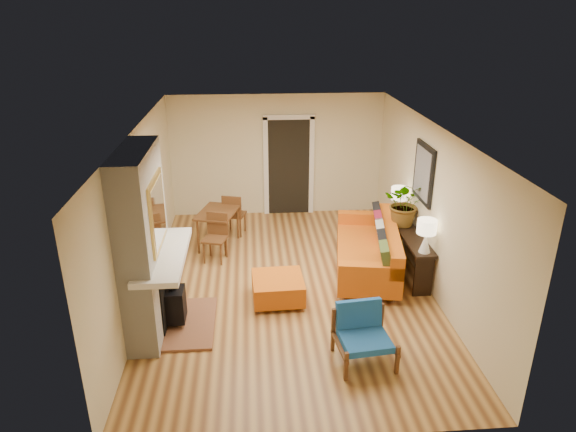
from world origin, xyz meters
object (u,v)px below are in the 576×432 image
object	(u,v)px
ottoman	(278,288)
lamp_near	(426,232)
blue_chair	(362,331)
lamp_far	(399,198)
sofa	(372,250)
houseplant	(406,203)
console_table	(409,240)
dining_table	(221,219)

from	to	relation	value
ottoman	lamp_near	xyz separation A→B (m)	(2.28, 0.06, 0.84)
ottoman	blue_chair	distance (m)	1.78
blue_chair	lamp_far	xyz separation A→B (m)	(1.28, 3.02, 0.66)
lamp_near	sofa	bearing A→B (deg)	127.46
sofa	lamp_near	size ratio (longest dim) A/B	4.50
blue_chair	houseplant	xyz separation A→B (m)	(1.27, 2.59, 0.73)
ottoman	console_table	xyz separation A→B (m)	(2.28, 0.81, 0.35)
sofa	houseplant	xyz separation A→B (m)	(0.60, 0.27, 0.73)
houseplant	lamp_far	bearing A→B (deg)	88.68
lamp_near	lamp_far	distance (m)	1.50
console_table	lamp_far	distance (m)	0.89
console_table	lamp_far	bearing A→B (deg)	90.00
ottoman	lamp_far	xyz separation A→B (m)	(2.28, 1.56, 0.84)
dining_table	houseplant	world-z (taller)	houseplant
sofa	blue_chair	bearing A→B (deg)	-105.95
lamp_near	lamp_far	xyz separation A→B (m)	(0.00, 1.50, 0.00)
lamp_far	lamp_near	bearing A→B (deg)	-90.00
dining_table	lamp_near	bearing A→B (deg)	-31.81
blue_chair	houseplant	world-z (taller)	houseplant
console_table	lamp_near	distance (m)	0.90
sofa	houseplant	size ratio (longest dim) A/B	2.99
lamp_near	lamp_far	world-z (taller)	same
dining_table	sofa	bearing A→B (deg)	-24.63
console_table	blue_chair	bearing A→B (deg)	-119.27
dining_table	lamp_near	world-z (taller)	lamp_near
sofa	console_table	bearing A→B (deg)	-4.05
dining_table	lamp_near	xyz separation A→B (m)	(3.21, -1.99, 0.50)
sofa	houseplant	world-z (taller)	houseplant
console_table	houseplant	distance (m)	0.63
sofa	console_table	world-z (taller)	sofa
ottoman	lamp_near	bearing A→B (deg)	1.39
ottoman	sofa	bearing A→B (deg)	27.24
ottoman	lamp_near	world-z (taller)	lamp_near
sofa	lamp_far	world-z (taller)	lamp_far
dining_table	lamp_far	xyz separation A→B (m)	(3.21, -0.49, 0.50)
blue_chair	lamp_near	distance (m)	2.10
ottoman	houseplant	xyz separation A→B (m)	(2.27, 1.12, 0.90)
lamp_near	console_table	bearing A→B (deg)	90.00
sofa	lamp_far	bearing A→B (deg)	48.75
console_table	lamp_near	size ratio (longest dim) A/B	3.43
dining_table	lamp_near	distance (m)	3.81
lamp_near	houseplant	xyz separation A→B (m)	(-0.01, 1.07, 0.07)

